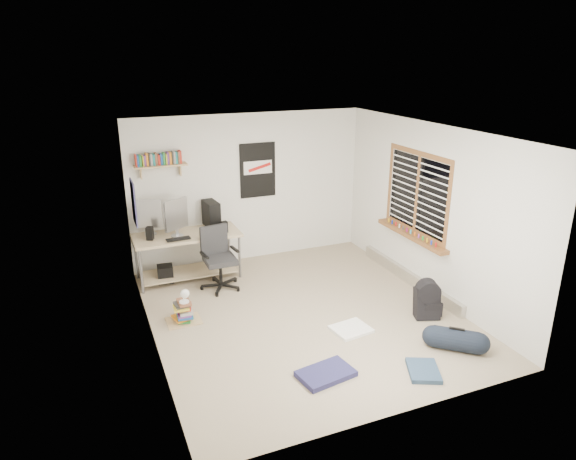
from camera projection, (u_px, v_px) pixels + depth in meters
name	position (u px, v px, depth m)	size (l,w,h in m)	color
floor	(303.00, 314.00, 7.08)	(4.00, 4.50, 0.01)	gray
ceiling	(305.00, 132.00, 6.26)	(4.00, 4.50, 0.01)	white
back_wall	(249.00, 188.00, 8.64)	(4.00, 0.01, 2.50)	silver
left_wall	(146.00, 250.00, 5.95)	(0.01, 4.50, 2.50)	silver
right_wall	(431.00, 211.00, 7.39)	(0.01, 4.50, 2.50)	silver
desk	(188.00, 256.00, 8.11)	(1.64, 0.72, 0.75)	#C1B886
monitor_left	(150.00, 220.00, 7.89)	(0.40, 0.10, 0.44)	#B3B3B8
monitor_right	(176.00, 221.00, 7.81)	(0.43, 0.11, 0.47)	#AAABAF
pc_tower	(211.00, 214.00, 8.25)	(0.19, 0.40, 0.42)	black
keyboard	(178.00, 239.00, 7.73)	(0.36, 0.13, 0.02)	black
speaker_left	(150.00, 233.00, 7.70)	(0.10, 0.10, 0.20)	black
speaker_right	(224.00, 227.00, 8.01)	(0.09, 0.09, 0.18)	black
office_chair	(220.00, 258.00, 7.71)	(0.63, 0.63, 0.96)	#242527
wall_shelf	(161.00, 166.00, 7.84)	(0.80, 0.22, 0.24)	tan
poster_back_wall	(258.00, 170.00, 8.57)	(0.62, 0.03, 0.92)	black
poster_left_wall	(134.00, 203.00, 6.92)	(0.02, 0.42, 0.60)	navy
window	(416.00, 193.00, 7.57)	(0.10, 1.50, 1.26)	brown
baseboard_heater	(409.00, 277.00, 8.02)	(0.08, 2.50, 0.18)	#B7B2A8
backpack	(427.00, 303.00, 6.95)	(0.32, 0.26, 0.43)	black
duffel_bag	(456.00, 339.00, 6.20)	(0.27, 0.27, 0.53)	black
tshirt	(351.00, 329.00, 6.66)	(0.47, 0.40, 0.04)	white
jeans_a	(326.00, 374.00, 5.72)	(0.61, 0.39, 0.07)	#22224D
jeans_b	(423.00, 371.00, 5.78)	(0.45, 0.33, 0.06)	navy
book_stack	(183.00, 311.00, 6.84)	(0.46, 0.38, 0.31)	brown
desk_lamp	(184.00, 296.00, 6.76)	(0.13, 0.22, 0.22)	white
subwoofer	(165.00, 274.00, 8.02)	(0.24, 0.24, 0.27)	black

